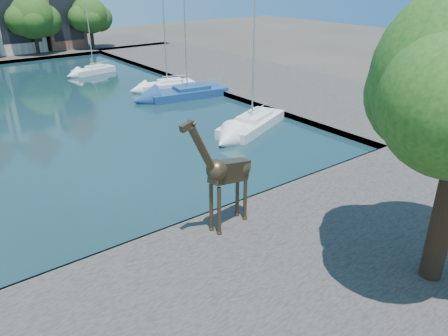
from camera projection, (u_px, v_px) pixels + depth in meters
The scene contains 11 objects.
ground at pixel (142, 246), 19.19m from camera, with size 160.00×160.00×0.00m, color #38332B.
water_basin at pixel (9, 115), 36.64m from camera, with size 38.00×50.00×0.08m, color black.
right_quay at pixel (240, 74), 50.30m from camera, with size 14.00×52.00×0.50m, color #433F3A.
townhouse_east_end at pixel (55, 1), 65.27m from camera, with size 5.44×9.18×14.43m.
far_tree_east at pixel (33, 18), 59.34m from camera, with size 7.54×5.80×7.84m.
far_tree_far_east at pixel (90, 16), 63.80m from camera, with size 6.76×5.20×7.36m.
giraffe_statue at pixel (225, 173), 18.62m from camera, with size 3.82×1.07×5.46m.
sailboat_right_a at pixel (252, 122), 33.15m from camera, with size 7.33×4.95×9.71m.
sailboat_right_b at pixel (187, 91), 41.49m from camera, with size 7.82×3.72×11.74m.
sailboat_right_c at pixel (167, 84), 44.22m from camera, with size 5.69×2.85×11.08m.
sailboat_right_d at pixel (94, 69), 51.29m from camera, with size 5.22×2.79×7.79m.
Camera 1 is at (-6.84, -15.01, 10.99)m, focal length 35.00 mm.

